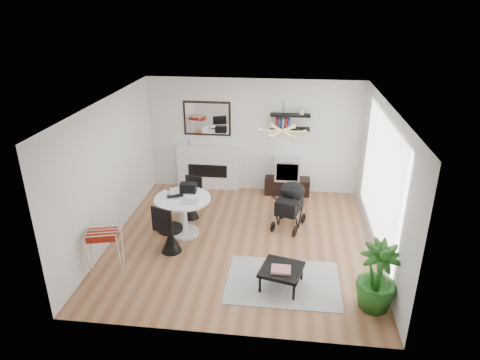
# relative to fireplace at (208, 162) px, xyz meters

# --- Properties ---
(floor) EXTENTS (5.00, 5.00, 0.00)m
(floor) POSITION_rel_fireplace_xyz_m (1.10, -2.42, -0.69)
(floor) COLOR brown
(floor) RESTS_ON ground
(ceiling) EXTENTS (5.00, 5.00, 0.00)m
(ceiling) POSITION_rel_fireplace_xyz_m (1.10, -2.42, 2.01)
(ceiling) COLOR white
(ceiling) RESTS_ON wall_back
(wall_back) EXTENTS (5.00, 0.00, 5.00)m
(wall_back) POSITION_rel_fireplace_xyz_m (1.10, 0.08, 0.66)
(wall_back) COLOR white
(wall_back) RESTS_ON floor
(wall_left) EXTENTS (0.00, 5.00, 5.00)m
(wall_left) POSITION_rel_fireplace_xyz_m (-1.40, -2.42, 0.66)
(wall_left) COLOR white
(wall_left) RESTS_ON floor
(wall_right) EXTENTS (0.00, 5.00, 5.00)m
(wall_right) POSITION_rel_fireplace_xyz_m (3.60, -2.42, 0.66)
(wall_right) COLOR white
(wall_right) RESTS_ON floor
(sheer_curtain) EXTENTS (0.04, 3.60, 2.60)m
(sheer_curtain) POSITION_rel_fireplace_xyz_m (3.50, -2.22, 0.66)
(sheer_curtain) COLOR white
(sheer_curtain) RESTS_ON wall_right
(fireplace) EXTENTS (1.50, 0.17, 2.16)m
(fireplace) POSITION_rel_fireplace_xyz_m (0.00, 0.00, 0.00)
(fireplace) COLOR white
(fireplace) RESTS_ON floor
(shelf_lower) EXTENTS (0.90, 0.25, 0.04)m
(shelf_lower) POSITION_rel_fireplace_xyz_m (1.94, -0.05, 0.91)
(shelf_lower) COLOR black
(shelf_lower) RESTS_ON wall_back
(shelf_upper) EXTENTS (0.90, 0.25, 0.04)m
(shelf_upper) POSITION_rel_fireplace_xyz_m (1.94, -0.05, 1.23)
(shelf_upper) COLOR black
(shelf_upper) RESTS_ON wall_back
(pendant_lamp) EXTENTS (0.90, 0.90, 0.10)m
(pendant_lamp) POSITION_rel_fireplace_xyz_m (1.80, -2.12, 1.46)
(pendant_lamp) COLOR tan
(pendant_lamp) RESTS_ON ceiling
(tv_console) EXTENTS (1.06, 0.37, 0.40)m
(tv_console) POSITION_rel_fireplace_xyz_m (1.94, -0.12, -0.49)
(tv_console) COLOR black
(tv_console) RESTS_ON floor
(crt_tv) EXTENTS (0.59, 0.51, 0.51)m
(crt_tv) POSITION_rel_fireplace_xyz_m (1.92, -0.12, -0.03)
(crt_tv) COLOR silver
(crt_tv) RESTS_ON tv_console
(dining_table) EXTENTS (1.10, 1.10, 0.80)m
(dining_table) POSITION_rel_fireplace_xyz_m (-0.07, -2.28, -0.16)
(dining_table) COLOR white
(dining_table) RESTS_ON floor
(laptop) EXTENTS (0.37, 0.32, 0.03)m
(laptop) POSITION_rel_fireplace_xyz_m (-0.20, -2.30, 0.13)
(laptop) COLOR black
(laptop) RESTS_ON dining_table
(black_bag) EXTENTS (0.32, 0.20, 0.19)m
(black_bag) POSITION_rel_fireplace_xyz_m (-0.01, -2.01, 0.21)
(black_bag) COLOR black
(black_bag) RESTS_ON dining_table
(newspaper) EXTENTS (0.33, 0.28, 0.01)m
(newspaper) POSITION_rel_fireplace_xyz_m (0.11, -2.44, 0.12)
(newspaper) COLOR beige
(newspaper) RESTS_ON dining_table
(drinking_glass) EXTENTS (0.06, 0.06, 0.11)m
(drinking_glass) POSITION_rel_fireplace_xyz_m (-0.37, -2.15, 0.17)
(drinking_glass) COLOR white
(drinking_glass) RESTS_ON dining_table
(chair_far) EXTENTS (0.45, 0.47, 0.89)m
(chair_far) POSITION_rel_fireplace_xyz_m (-0.08, -1.57, -0.40)
(chair_far) COLOR black
(chair_far) RESTS_ON floor
(chair_near) EXTENTS (0.52, 0.53, 0.98)m
(chair_near) POSITION_rel_fireplace_xyz_m (-0.16, -2.94, -0.37)
(chair_near) COLOR black
(chair_near) RESTS_ON floor
(drying_rack) EXTENTS (0.67, 0.65, 0.84)m
(drying_rack) POSITION_rel_fireplace_xyz_m (-1.08, -3.68, -0.24)
(drying_rack) COLOR white
(drying_rack) RESTS_ON floor
(stroller) EXTENTS (0.74, 0.93, 1.03)m
(stroller) POSITION_rel_fireplace_xyz_m (2.01, -1.68, -0.24)
(stroller) COLOR black
(stroller) RESTS_ON floor
(rug) EXTENTS (1.86, 1.35, 0.01)m
(rug) POSITION_rel_fireplace_xyz_m (1.94, -3.63, -0.68)
(rug) COLOR #A6A6A6
(rug) RESTS_ON floor
(coffee_table) EXTENTS (0.78, 0.78, 0.33)m
(coffee_table) POSITION_rel_fireplace_xyz_m (1.91, -3.73, -0.38)
(coffee_table) COLOR black
(coffee_table) RESTS_ON rug
(magazines) EXTENTS (0.31, 0.25, 0.04)m
(magazines) POSITION_rel_fireplace_xyz_m (1.90, -3.81, -0.32)
(magazines) COLOR #D23A34
(magazines) RESTS_ON coffee_table
(potted_plant) EXTENTS (0.73, 0.73, 1.10)m
(potted_plant) POSITION_rel_fireplace_xyz_m (3.32, -4.09, -0.13)
(potted_plant) COLOR #225E1A
(potted_plant) RESTS_ON floor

